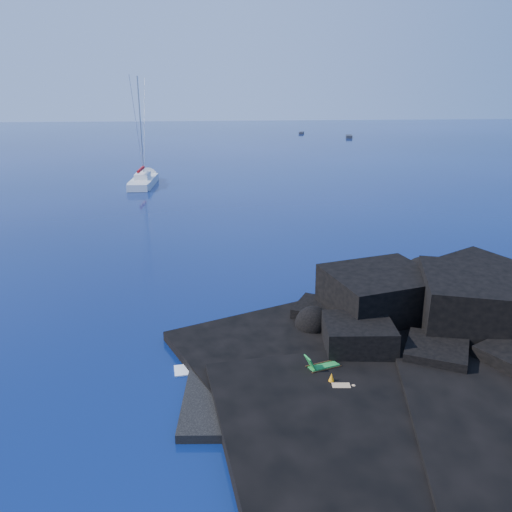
# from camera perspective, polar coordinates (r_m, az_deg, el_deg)

# --- Properties ---
(ground) EXTENTS (400.00, 400.00, 0.00)m
(ground) POSITION_cam_1_polar(r_m,az_deg,el_deg) (20.17, -8.87, -16.86)
(ground) COLOR #030D31
(ground) RESTS_ON ground
(headland) EXTENTS (24.00, 24.00, 3.60)m
(headland) POSITION_cam_1_polar(r_m,az_deg,el_deg) (25.62, 22.33, -9.98)
(headland) COLOR black
(headland) RESTS_ON ground
(beach) EXTENTS (9.08, 6.86, 0.70)m
(beach) POSITION_cam_1_polar(r_m,az_deg,el_deg) (20.84, 4.10, -15.39)
(beach) COLOR black
(beach) RESTS_ON ground
(surf_foam) EXTENTS (10.00, 8.00, 0.06)m
(surf_foam) POSITION_cam_1_polar(r_m,az_deg,el_deg) (24.72, 3.31, -9.57)
(surf_foam) COLOR white
(surf_foam) RESTS_ON ground
(sailboat) EXTENTS (3.55, 13.04, 13.51)m
(sailboat) POSITION_cam_1_polar(r_m,az_deg,el_deg) (67.12, -12.68, 7.92)
(sailboat) COLOR silver
(sailboat) RESTS_ON ground
(deck_chair) EXTENTS (1.56, 1.01, 0.99)m
(deck_chair) POSITION_cam_1_polar(r_m,az_deg,el_deg) (21.37, 7.75, -11.92)
(deck_chair) COLOR #1C7F31
(deck_chair) RESTS_ON beach
(towel) EXTENTS (2.21, 1.24, 0.06)m
(towel) POSITION_cam_1_polar(r_m,az_deg,el_deg) (20.52, 9.66, -14.95)
(towel) COLOR silver
(towel) RESTS_ON beach
(sunbather) EXTENTS (2.01, 0.71, 0.26)m
(sunbather) POSITION_cam_1_polar(r_m,az_deg,el_deg) (20.43, 9.69, -14.58)
(sunbather) COLOR tan
(sunbather) RESTS_ON towel
(marker_cone) EXTENTS (0.50, 0.50, 0.62)m
(marker_cone) POSITION_cam_1_polar(r_m,az_deg,el_deg) (20.58, 8.60, -13.87)
(marker_cone) COLOR orange
(marker_cone) RESTS_ON beach
(distant_boat_a) EXTENTS (2.30, 4.24, 0.54)m
(distant_boat_a) POSITION_cam_1_polar(r_m,az_deg,el_deg) (149.24, 5.21, 13.74)
(distant_boat_a) COLOR #26252A
(distant_boat_a) RESTS_ON ground
(distant_boat_b) EXTENTS (2.77, 5.26, 0.67)m
(distant_boat_b) POSITION_cam_1_polar(r_m,az_deg,el_deg) (137.72, 10.58, 13.15)
(distant_boat_b) COLOR #242529
(distant_boat_b) RESTS_ON ground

